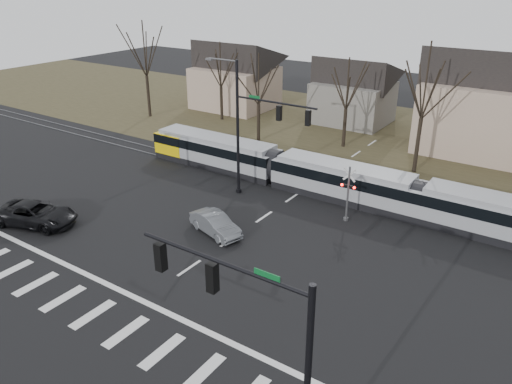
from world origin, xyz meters
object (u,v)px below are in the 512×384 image
Objects in this scene: tram at (342,180)px; suv at (36,214)px; rail_crossing_signal at (348,195)px; sedan at (215,224)px.

tram is 21.93m from suv.
rail_crossing_signal is (1.92, -3.21, 0.39)m from tram.
suv is at bearing -144.38° from rail_crossing_signal.
tram reaches higher than sedan.
tram is 5.85× the size of suv.
suv is at bearing 134.38° from sedan.
sedan is 1.10× the size of rail_crossing_signal.
sedan is 0.71× the size of suv.
suv reaches higher than sedan.
tram is 10.77m from sedan.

